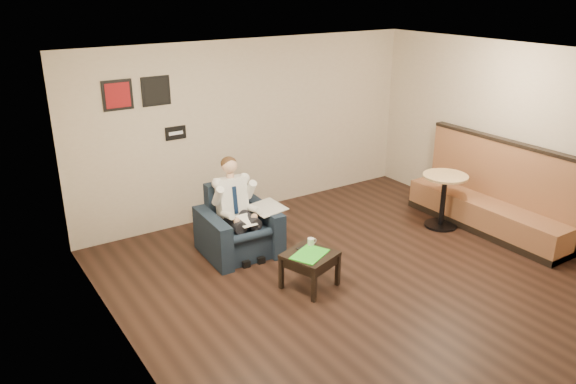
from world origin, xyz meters
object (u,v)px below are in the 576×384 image
side_table (310,270)px  banquette (490,187)px  coffee_mug (311,242)px  cafe_table (443,201)px  green_folder (310,254)px  armchair (239,222)px  smartphone (302,248)px  seated_man (242,213)px

side_table → banquette: 3.33m
coffee_mug → cafe_table: size_ratio=0.12×
green_folder → armchair: bearing=101.1°
banquette → cafe_table: size_ratio=3.15×
side_table → banquette: banquette is taller
armchair → cafe_table: bearing=-14.0°
smartphone → banquette: (3.30, -0.24, 0.21)m
side_table → green_folder: bearing=-128.2°
green_folder → cafe_table: bearing=8.3°
armchair → side_table: size_ratio=1.72×
banquette → cafe_table: 0.72m
coffee_mug → green_folder: bearing=-128.2°
side_table → green_folder: (-0.02, -0.03, 0.24)m
armchair → banquette: bearing=-18.2°
seated_man → side_table: seated_man is taller
green_folder → smartphone: green_folder is taller
coffee_mug → banquette: 3.18m
seated_man → banquette: size_ratio=0.48×
smartphone → banquette: banquette is taller
side_table → cafe_table: (2.80, 0.38, 0.19)m
smartphone → green_folder: bearing=-104.0°
seated_man → green_folder: size_ratio=2.79×
seated_man → green_folder: bearing=-74.7°
side_table → green_folder: green_folder is taller
armchair → seated_man: 0.21m
side_table → seated_man: bearing=103.8°
armchair → side_table: 1.37m
armchair → coffee_mug: size_ratio=9.96×
side_table → coffee_mug: coffee_mug is taller
coffee_mug → seated_man: bearing=113.0°
smartphone → armchair: bearing=95.9°
smartphone → coffee_mug: bearing=-7.1°
seated_man → green_folder: 1.26m
side_table → armchair: bearing=102.3°
side_table → cafe_table: 2.83m
seated_man → banquette: banquette is taller
coffee_mug → cafe_table: bearing=4.4°
side_table → banquette: size_ratio=0.21×
cafe_table → seated_man: bearing=165.4°
green_folder → cafe_table: 2.85m
green_folder → coffee_mug: 0.26m
green_folder → banquette: (3.32, -0.04, 0.21)m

